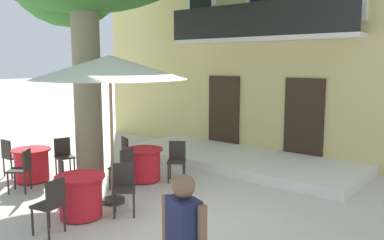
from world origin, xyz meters
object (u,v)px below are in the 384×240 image
at_px(cafe_table_front, 32,165).
at_px(cafe_chair_near_tree_2, 129,152).
at_px(cafe_table_middle, 81,196).
at_px(cafe_chair_middle_1, 124,185).
at_px(cafe_table_near_tree, 144,164).
at_px(cafe_chair_near_tree_1, 177,158).
at_px(cafe_chair_front_0, 64,154).
at_px(cafe_chair_front_2, 22,167).
at_px(cafe_chair_near_tree_0, 124,166).
at_px(cafe_chair_middle_2, 67,178).
at_px(cafe_chair_middle_0, 51,202).
at_px(cafe_umbrella, 110,68).
at_px(cafe_chair_front_1, 11,155).

bearing_deg(cafe_table_front, cafe_chair_near_tree_2, 56.17).
height_order(cafe_table_middle, cafe_chair_middle_1, cafe_chair_middle_1).
height_order(cafe_table_near_tree, cafe_chair_middle_1, cafe_chair_middle_1).
bearing_deg(cafe_table_middle, cafe_chair_near_tree_1, 93.16).
relative_size(cafe_chair_front_0, cafe_chair_front_2, 1.00).
xyz_separation_m(cafe_chair_near_tree_2, cafe_chair_front_2, (-0.69, -2.36, 0.00)).
relative_size(cafe_chair_near_tree_0, cafe_chair_front_2, 1.00).
bearing_deg(cafe_chair_middle_2, cafe_chair_middle_0, -43.83).
relative_size(cafe_table_middle, cafe_table_front, 1.00).
bearing_deg(cafe_chair_near_tree_2, cafe_table_middle, -59.26).
distance_m(cafe_chair_near_tree_0, cafe_umbrella, 2.22).
distance_m(cafe_chair_near_tree_0, cafe_table_middle, 1.61).
height_order(cafe_chair_middle_0, cafe_chair_middle_1, same).
distance_m(cafe_chair_near_tree_1, cafe_umbrella, 2.81).
relative_size(cafe_chair_near_tree_0, cafe_chair_front_1, 1.00).
bearing_deg(cafe_chair_near_tree_1, cafe_table_middle, -86.84).
relative_size(cafe_chair_middle_0, cafe_chair_middle_2, 1.00).
bearing_deg(cafe_chair_front_2, cafe_chair_middle_0, -18.30).
distance_m(cafe_chair_middle_0, cafe_chair_middle_1, 1.33).
distance_m(cafe_table_middle, cafe_chair_front_0, 2.86).
height_order(cafe_chair_middle_0, cafe_chair_front_1, same).
xyz_separation_m(cafe_chair_near_tree_0, cafe_chair_front_1, (-2.86, -1.03, 0.00)).
xyz_separation_m(cafe_table_near_tree, cafe_table_middle, (0.72, -2.23, 0.00)).
bearing_deg(cafe_chair_near_tree_2, cafe_umbrella, -50.53).
relative_size(cafe_table_front, cafe_chair_front_0, 0.95).
bearing_deg(cafe_umbrella, cafe_chair_front_0, 168.74).
xyz_separation_m(cafe_chair_near_tree_0, cafe_table_middle, (0.58, -1.49, -0.14)).
bearing_deg(cafe_table_middle, cafe_chair_middle_0, -71.20).
relative_size(cafe_chair_front_0, cafe_chair_front_1, 1.00).
bearing_deg(cafe_chair_front_1, cafe_chair_front_2, -16.96).
bearing_deg(cafe_chair_front_0, cafe_chair_front_1, -136.51).
relative_size(cafe_chair_near_tree_1, cafe_table_front, 1.05).
bearing_deg(cafe_table_front, cafe_chair_near_tree_1, 40.27).
distance_m(cafe_chair_middle_2, cafe_table_front, 2.00).
height_order(cafe_table_near_tree, cafe_chair_near_tree_2, cafe_chair_near_tree_2).
bearing_deg(cafe_table_near_tree, cafe_umbrella, -67.34).
height_order(cafe_table_near_tree, cafe_chair_near_tree_0, cafe_chair_near_tree_0).
height_order(cafe_chair_middle_0, cafe_chair_middle_2, same).
height_order(cafe_chair_middle_1, cafe_chair_front_1, same).
xyz_separation_m(cafe_chair_middle_2, cafe_umbrella, (0.58, 0.63, 2.08)).
bearing_deg(cafe_chair_middle_2, cafe_chair_middle_1, 18.38).
bearing_deg(cafe_chair_middle_2, cafe_chair_front_0, 148.58).
bearing_deg(cafe_chair_near_tree_2, cafe_chair_middle_2, -71.94).
distance_m(cafe_chair_middle_1, cafe_chair_middle_2, 1.24).
xyz_separation_m(cafe_chair_middle_0, cafe_chair_middle_1, (0.21, 1.32, 0.00)).
xyz_separation_m(cafe_table_middle, cafe_chair_middle_0, (0.24, -0.71, 0.14)).
height_order(cafe_table_near_tree, cafe_chair_front_2, cafe_chair_front_2).
height_order(cafe_chair_near_tree_1, cafe_chair_middle_2, same).
distance_m(cafe_chair_near_tree_1, cafe_table_middle, 2.74).
bearing_deg(cafe_chair_near_tree_0, cafe_chair_middle_1, -40.90).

